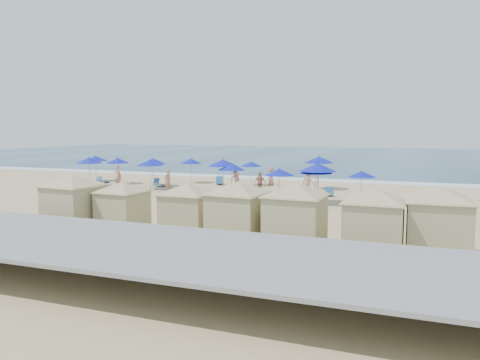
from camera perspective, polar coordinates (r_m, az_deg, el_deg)
name	(u,v)px	position (r m, az deg, el deg)	size (l,w,h in m)	color
ground	(216,203)	(30.25, -3.00, -2.81)	(160.00, 160.00, 0.00)	tan
ocean	(344,156)	(83.32, 12.57, 2.82)	(160.00, 80.00, 0.06)	navy
surf_line	(282,179)	(44.73, 5.09, 0.15)	(160.00, 2.50, 0.08)	white
seawall	(70,238)	(18.84, -20.05, -6.71)	(160.00, 6.10, 1.22)	gray
trash_bin	(275,217)	(23.30, 4.28, -4.51)	(0.82, 0.82, 0.82)	black
cabana_0	(73,196)	(23.10, -19.71, -1.80)	(4.64, 4.64, 2.92)	tan
cabana_1	(122,200)	(22.26, -14.15, -2.42)	(4.09, 4.09, 2.57)	tan
cabana_2	(186,203)	(20.69, -6.54, -2.82)	(4.19, 4.19, 2.63)	tan
cabana_3	(238,204)	(19.40, -0.29, -2.97)	(4.56, 4.56, 2.87)	tan
cabana_4	(296,207)	(18.57, 6.79, -3.33)	(4.67, 4.67, 2.93)	tan
cabana_5	(374,214)	(18.02, 16.03, -3.96)	(4.55, 4.55, 2.85)	tan
cabana_6	(439,213)	(18.52, 23.05, -3.74)	(4.72, 4.72, 2.96)	tan
umbrella_0	(118,161)	(41.99, -14.68, 2.31)	(2.06, 2.06, 2.34)	#A5A8AD
umbrella_1	(89,160)	(40.65, -17.91, 2.30)	(2.21, 2.21, 2.52)	#A5A8AD
umbrella_2	(153,161)	(39.40, -10.52, 2.27)	(2.14, 2.14, 2.43)	#A5A8AD
umbrella_3	(150,163)	(37.50, -10.92, 2.09)	(2.15, 2.15, 2.45)	#A5A8AD
umbrella_4	(191,161)	(41.53, -6.00, 2.32)	(1.97, 1.97, 2.25)	#A5A8AD
umbrella_5	(223,163)	(34.53, -2.08, 2.10)	(2.30, 2.30, 2.62)	#A5A8AD
umbrella_6	(232,167)	(33.76, -1.00, 1.59)	(2.05, 2.05, 2.33)	#A5A8AD
umbrella_7	(251,164)	(39.41, 1.36, 1.97)	(1.85, 1.85, 2.10)	#A5A8AD
umbrella_8	(316,170)	(30.37, 9.23, 1.26)	(2.19, 2.19, 2.49)	#A5A8AD
umbrella_9	(319,160)	(37.42, 9.60, 2.45)	(2.38, 2.38, 2.70)	#A5A8AD
umbrella_10	(362,174)	(31.65, 14.61, 0.70)	(1.84, 1.84, 2.09)	#A5A8AD
umbrella_11	(318,167)	(29.80, 9.45, 1.54)	(2.39, 2.39, 2.72)	#A5A8AD
umbrella_12	(96,158)	(44.73, -17.19, 2.53)	(2.12, 2.12, 2.41)	#A5A8AD
umbrella_13	(279,172)	(30.52, 4.80, 0.98)	(1.99, 1.99, 2.27)	#A5A8AD
beach_chair_0	(102,181)	(42.97, -16.49, -0.08)	(0.75, 1.25, 0.64)	#26598E
beach_chair_1	(160,184)	(39.33, -9.76, -0.42)	(1.07, 1.48, 0.75)	#26598E
beach_chair_2	(220,182)	(40.12, -2.49, -0.20)	(1.08, 1.52, 0.77)	#26598E
beach_chair_3	(227,193)	(32.89, -1.58, -1.64)	(0.69, 1.37, 0.73)	#26598E
beach_chair_4	(313,198)	(31.40, 8.84, -2.12)	(0.65, 1.25, 0.66)	#26598E
beach_chair_5	(329,193)	(33.84, 10.74, -1.53)	(0.95, 1.41, 0.72)	#26598E
beachgoer_0	(118,176)	(39.81, -14.65, 0.49)	(0.66, 0.44, 1.82)	tan
beachgoer_1	(235,178)	(36.42, -0.63, 0.22)	(0.91, 0.71, 1.88)	tan
beachgoer_2	(260,183)	(34.66, 2.48, -0.31)	(0.95, 0.39, 1.62)	tan
beachgoer_3	(308,181)	(35.73, 8.34, -0.13)	(1.08, 0.62, 1.67)	tan
beachgoer_4	(271,176)	(39.70, 3.81, 0.47)	(0.76, 0.50, 1.56)	tan
beachgoer_5	(168,181)	(35.80, -8.81, -0.09)	(0.63, 0.41, 1.72)	tan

